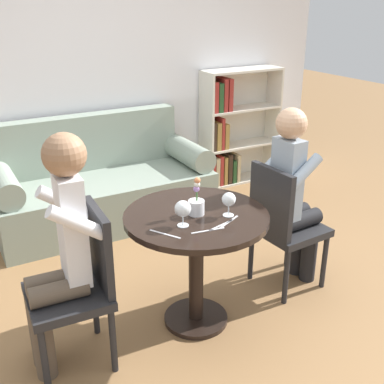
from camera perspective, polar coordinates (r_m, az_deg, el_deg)
ground_plane at (r=3.15m, az=0.46°, el=-14.90°), size 16.00×16.00×0.00m
back_wall at (r=4.50m, az=-13.37°, el=14.69°), size 5.20×0.05×2.70m
round_table at (r=2.84m, az=0.49°, el=-5.73°), size 0.84×0.84×0.74m
couch at (r=4.36m, az=-10.56°, el=0.50°), size 1.88×0.80×0.92m
bookshelf_right at (r=5.15m, az=4.51°, el=7.20°), size 0.87×0.28×1.21m
chair_left at (r=2.67m, az=-13.09°, el=-10.32°), size 0.44×0.44×0.90m
chair_right at (r=3.28m, az=10.67°, el=-3.56°), size 0.45×0.45×0.90m
person_left at (r=2.55m, az=-15.36°, el=-6.56°), size 0.43×0.36×1.31m
person_right at (r=3.27m, az=11.97°, el=-0.39°), size 0.43×0.36×1.27m
wine_glass_left at (r=2.59m, az=-1.10°, el=-2.04°), size 0.09×0.09×0.15m
wine_glass_right at (r=2.72m, az=4.38°, el=-0.97°), size 0.08×0.08×0.14m
flower_vase at (r=2.74m, az=0.60°, el=-1.39°), size 0.09×0.09×0.23m
knife_left_setting at (r=2.58m, az=1.90°, el=-4.59°), size 0.19×0.04×0.00m
fork_left_setting at (r=2.68m, az=4.39°, el=-3.55°), size 0.18×0.09×0.00m
knife_right_setting at (r=2.64m, az=3.48°, el=-3.93°), size 0.19×0.06×0.00m
fork_right_setting at (r=2.55m, az=-3.22°, el=-5.00°), size 0.11×0.17×0.00m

